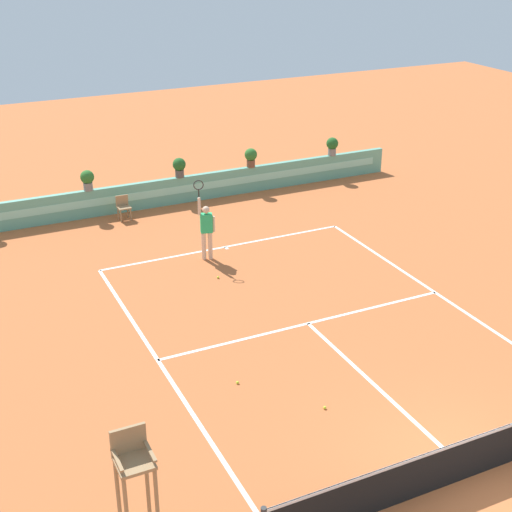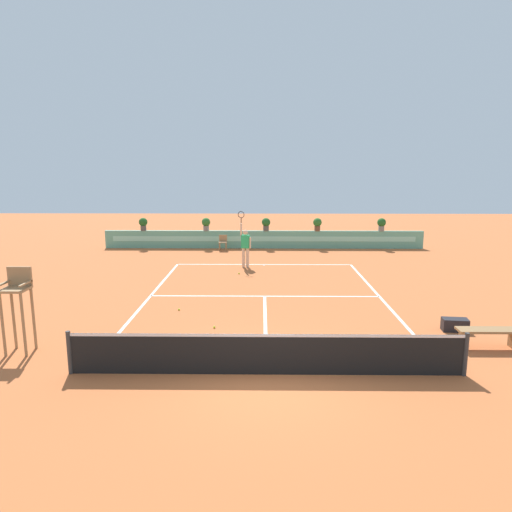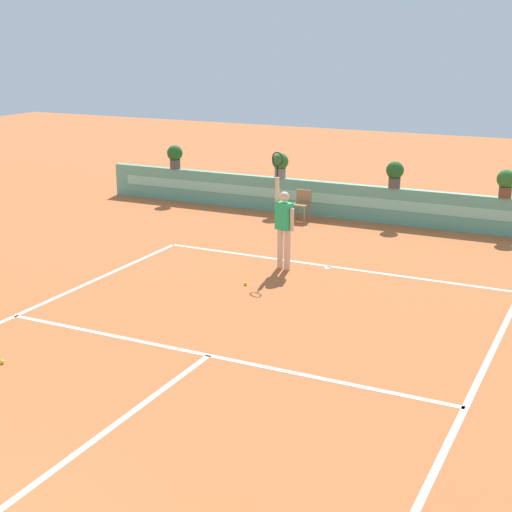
% 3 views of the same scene
% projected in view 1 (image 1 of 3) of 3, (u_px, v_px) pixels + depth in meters
% --- Properties ---
extents(ground_plane, '(60.00, 60.00, 0.00)m').
position_uv_depth(ground_plane, '(316.00, 331.00, 18.81)').
color(ground_plane, '#BC6033').
extents(court_lines, '(8.32, 11.94, 0.01)m').
position_uv_depth(court_lines, '(302.00, 318.00, 19.40)').
color(court_lines, white).
rests_on(court_lines, ground).
extents(net, '(8.92, 0.10, 1.00)m').
position_uv_depth(net, '(476.00, 454.00, 13.67)').
color(net, '#333333').
rests_on(net, ground).
extents(back_wall_barrier, '(18.00, 0.21, 1.00)m').
position_uv_depth(back_wall_barrier, '(177.00, 190.00, 27.14)').
color(back_wall_barrier, '#60A88E').
rests_on(back_wall_barrier, ground).
extents(umpire_chair, '(0.60, 0.60, 2.14)m').
position_uv_depth(umpire_chair, '(134.00, 474.00, 11.96)').
color(umpire_chair, '#99754C').
rests_on(umpire_chair, ground).
extents(ball_kid_chair, '(0.44, 0.44, 0.85)m').
position_uv_depth(ball_kid_chair, '(123.00, 206.00, 25.67)').
color(ball_kid_chair, '#99754C').
rests_on(ball_kid_chair, ground).
extents(tennis_player, '(0.60, 0.31, 2.58)m').
position_uv_depth(tennis_player, '(206.00, 228.00, 22.39)').
color(tennis_player, beige).
rests_on(tennis_player, ground).
extents(tennis_ball_near_baseline, '(0.07, 0.07, 0.07)m').
position_uv_depth(tennis_ball_near_baseline, '(238.00, 383.00, 16.63)').
color(tennis_ball_near_baseline, '#CCE033').
rests_on(tennis_ball_near_baseline, ground).
extents(tennis_ball_mid_court, '(0.07, 0.07, 0.07)m').
position_uv_depth(tennis_ball_mid_court, '(325.00, 408.00, 15.77)').
color(tennis_ball_mid_court, '#CCE033').
rests_on(tennis_ball_mid_court, ground).
extents(tennis_ball_by_sideline, '(0.07, 0.07, 0.07)m').
position_uv_depth(tennis_ball_by_sideline, '(218.00, 277.00, 21.56)').
color(tennis_ball_by_sideline, '#CCE033').
rests_on(tennis_ball_by_sideline, ground).
extents(potted_plant_right, '(0.48, 0.48, 0.72)m').
position_uv_depth(potted_plant_right, '(251.00, 156.00, 27.95)').
color(potted_plant_right, brown).
rests_on(potted_plant_right, back_wall_barrier).
extents(potted_plant_left, '(0.48, 0.48, 0.72)m').
position_uv_depth(potted_plant_left, '(87.00, 179.00, 25.49)').
color(potted_plant_left, gray).
rests_on(potted_plant_left, back_wall_barrier).
extents(potted_plant_far_right, '(0.48, 0.48, 0.72)m').
position_uv_depth(potted_plant_far_right, '(332.00, 145.00, 29.35)').
color(potted_plant_far_right, gray).
rests_on(potted_plant_far_right, back_wall_barrier).
extents(potted_plant_centre, '(0.48, 0.48, 0.72)m').
position_uv_depth(potted_plant_centre, '(179.00, 166.00, 26.82)').
color(potted_plant_centre, '#514C47').
rests_on(potted_plant_centre, back_wall_barrier).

